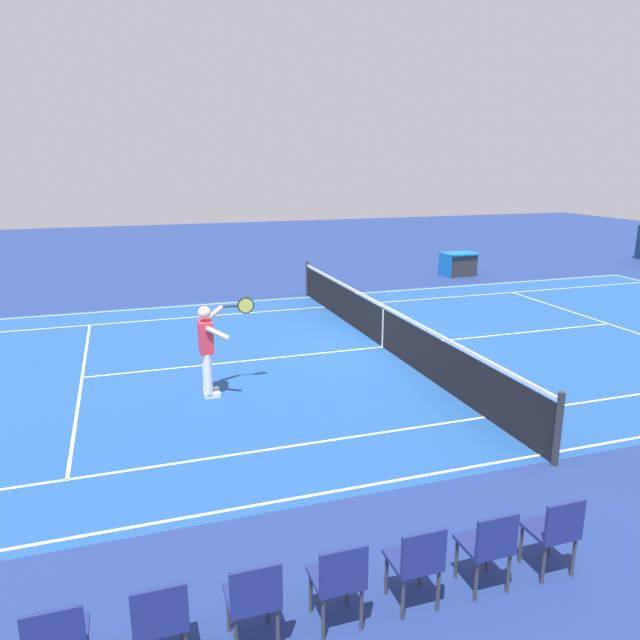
# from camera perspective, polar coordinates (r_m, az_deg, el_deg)

# --- Properties ---
(ground_plane) EXTENTS (60.00, 60.00, 0.00)m
(ground_plane) POSITION_cam_1_polar(r_m,az_deg,el_deg) (13.77, 5.97, -2.55)
(ground_plane) COLOR navy
(court_slab) EXTENTS (24.20, 11.40, 0.00)m
(court_slab) POSITION_cam_1_polar(r_m,az_deg,el_deg) (13.77, 5.97, -2.55)
(court_slab) COLOR #1E4C93
(court_slab) RESTS_ON ground_plane
(court_line_markings) EXTENTS (23.85, 11.05, 0.01)m
(court_line_markings) POSITION_cam_1_polar(r_m,az_deg,el_deg) (13.77, 5.97, -2.54)
(court_line_markings) COLOR white
(court_line_markings) RESTS_ON ground_plane
(tennis_net) EXTENTS (0.10, 11.70, 1.08)m
(tennis_net) POSITION_cam_1_polar(r_m,az_deg,el_deg) (13.63, 6.02, -0.58)
(tennis_net) COLOR #2D2D33
(tennis_net) RESTS_ON ground_plane
(tennis_player_near) EXTENTS (1.08, 0.78, 1.70)m
(tennis_player_near) POSITION_cam_1_polar(r_m,az_deg,el_deg) (10.82, -10.56, -2.42)
(tennis_player_near) COLOR white
(tennis_player_near) RESTS_ON ground_plane
(tennis_ball) EXTENTS (0.07, 0.07, 0.07)m
(tennis_ball) POSITION_cam_1_polar(r_m,az_deg,el_deg) (11.96, 12.33, -5.36)
(tennis_ball) COLOR #CCE01E
(tennis_ball) RESTS_ON ground_plane
(spectator_chair_0) EXTENTS (0.44, 0.44, 0.88)m
(spectator_chair_0) POSITION_cam_1_polar(r_m,az_deg,el_deg) (6.79, 21.37, -17.94)
(spectator_chair_0) COLOR #38383D
(spectator_chair_0) RESTS_ON ground_plane
(spectator_chair_1) EXTENTS (0.44, 0.44, 0.88)m
(spectator_chair_1) POSITION_cam_1_polar(r_m,az_deg,el_deg) (6.38, 15.70, -19.72)
(spectator_chair_1) COLOR #38383D
(spectator_chair_1) RESTS_ON ground_plane
(spectator_chair_2) EXTENTS (0.44, 0.44, 0.88)m
(spectator_chair_2) POSITION_cam_1_polar(r_m,az_deg,el_deg) (6.04, 9.18, -21.51)
(spectator_chair_2) COLOR #38383D
(spectator_chair_2) RESTS_ON ground_plane
(spectator_chair_3) EXTENTS (0.44, 0.44, 0.88)m
(spectator_chair_3) POSITION_cam_1_polar(r_m,az_deg,el_deg) (5.78, 1.81, -23.18)
(spectator_chair_3) COLOR #38383D
(spectator_chair_3) RESTS_ON ground_plane
(spectator_chair_4) EXTENTS (0.44, 0.44, 0.88)m
(spectator_chair_4) POSITION_cam_1_polar(r_m,az_deg,el_deg) (5.62, -6.30, -24.58)
(spectator_chair_4) COLOR #38383D
(spectator_chair_4) RESTS_ON ground_plane
(spectator_chair_5) EXTENTS (0.44, 0.44, 0.88)m
(spectator_chair_5) POSITION_cam_1_polar(r_m,az_deg,el_deg) (5.56, -14.90, -25.57)
(spectator_chair_5) COLOR #38383D
(spectator_chair_5) RESTS_ON ground_plane
(equipment_cart_tarped) EXTENTS (1.25, 0.84, 0.85)m
(equipment_cart_tarped) POSITION_cam_1_polar(r_m,az_deg,el_deg) (22.85, 12.97, 5.20)
(equipment_cart_tarped) COLOR #2D2D33
(equipment_cart_tarped) RESTS_ON ground_plane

